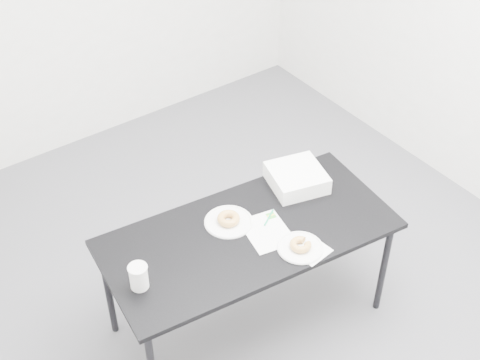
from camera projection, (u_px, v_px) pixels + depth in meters
floor at (222, 302)px, 3.97m from camera, size 4.00×4.00×0.00m
table at (249, 239)px, 3.48m from camera, size 1.59×0.88×0.69m
scorecard at (267, 231)px, 3.44m from camera, size 0.26×0.31×0.00m
logo_patch at (271, 216)px, 3.53m from camera, size 0.05×0.05×0.00m
pen at (269, 218)px, 3.52m from camera, size 0.11×0.08×0.01m
napkin at (311, 250)px, 3.34m from camera, size 0.18×0.18×0.00m
plate_near at (300, 248)px, 3.35m from camera, size 0.23×0.23×0.01m
donut_near at (300, 245)px, 3.33m from camera, size 0.11×0.11×0.04m
plate_far at (229, 222)px, 3.50m from camera, size 0.26×0.26×0.01m
donut_far at (229, 219)px, 3.48m from camera, size 0.13×0.13×0.04m
coffee_cup at (139, 277)px, 3.12m from camera, size 0.09×0.09×0.13m
cup_lid at (297, 185)px, 3.72m from camera, size 0.09×0.09×0.01m
bakery_box at (297, 178)px, 3.71m from camera, size 0.35×0.35×0.10m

